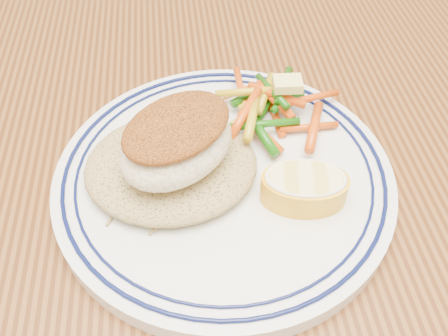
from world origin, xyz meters
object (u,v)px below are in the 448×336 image
(plate, at_px, (224,177))
(rice_pilaf, at_px, (171,162))
(fish_fillet, at_px, (177,141))
(vegetable_pile, at_px, (269,105))
(lemon_wedge, at_px, (304,187))
(dining_table, at_px, (170,254))

(plate, relative_size, rice_pilaf, 2.00)
(rice_pilaf, bearing_deg, fish_fillet, -47.39)
(plate, distance_m, rice_pilaf, 0.04)
(fish_fillet, bearing_deg, vegetable_pile, 38.16)
(rice_pilaf, height_order, vegetable_pile, vegetable_pile)
(fish_fillet, height_order, vegetable_pile, fish_fillet)
(fish_fillet, distance_m, lemon_wedge, 0.09)
(lemon_wedge, bearing_deg, fish_fillet, 161.71)
(vegetable_pile, bearing_deg, dining_table, -151.23)
(dining_table, distance_m, rice_pilaf, 0.12)
(dining_table, xyz_separation_m, lemon_wedge, (0.10, -0.04, 0.13))
(vegetable_pile, distance_m, lemon_wedge, 0.09)
(rice_pilaf, distance_m, fish_fillet, 0.03)
(dining_table, xyz_separation_m, vegetable_pile, (0.09, 0.05, 0.12))
(lemon_wedge, bearing_deg, plate, 149.29)
(dining_table, height_order, plate, plate)
(plate, height_order, fish_fillet, fish_fillet)
(fish_fillet, relative_size, lemon_wedge, 1.63)
(dining_table, height_order, fish_fillet, fish_fillet)
(plate, relative_size, vegetable_pile, 2.38)
(dining_table, distance_m, fish_fillet, 0.15)
(plate, bearing_deg, vegetable_pile, 52.51)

